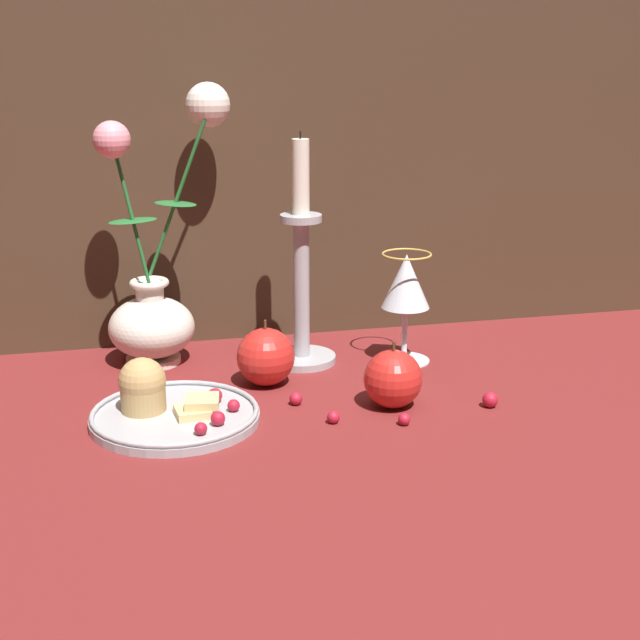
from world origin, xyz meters
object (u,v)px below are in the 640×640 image
(wine_glass, at_px, (406,286))
(apple_near_glass, at_px, (393,379))
(plate_with_pastries, at_px, (167,407))
(apple_beside_vase, at_px, (266,357))
(vase, at_px, (156,285))
(candlestick, at_px, (301,283))

(wine_glass, relative_size, apple_near_glass, 1.85)
(plate_with_pastries, distance_m, wine_glass, 0.38)
(wine_glass, height_order, apple_beside_vase, wine_glass)
(plate_with_pastries, distance_m, apple_beside_vase, 0.17)
(vase, xyz_separation_m, wine_glass, (0.34, -0.08, -0.00))
(apple_beside_vase, bearing_deg, candlestick, 49.80)
(plate_with_pastries, distance_m, apple_near_glass, 0.28)
(plate_with_pastries, relative_size, wine_glass, 1.29)
(vase, distance_m, plate_with_pastries, 0.24)
(candlestick, distance_m, apple_beside_vase, 0.13)
(apple_beside_vase, bearing_deg, vase, 137.04)
(vase, distance_m, wine_glass, 0.35)
(plate_with_pastries, bearing_deg, vase, 88.77)
(vase, distance_m, apple_beside_vase, 0.19)
(plate_with_pastries, relative_size, apple_near_glass, 2.38)
(plate_with_pastries, xyz_separation_m, apple_near_glass, (0.28, -0.02, 0.02))
(plate_with_pastries, bearing_deg, candlestick, 40.15)
(candlestick, xyz_separation_m, apple_beside_vase, (-0.07, -0.08, -0.08))
(candlestick, relative_size, apple_beside_vase, 3.62)
(wine_glass, relative_size, apple_beside_vase, 1.77)
(plate_with_pastries, bearing_deg, apple_near_glass, -3.92)
(vase, height_order, plate_with_pastries, vase)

